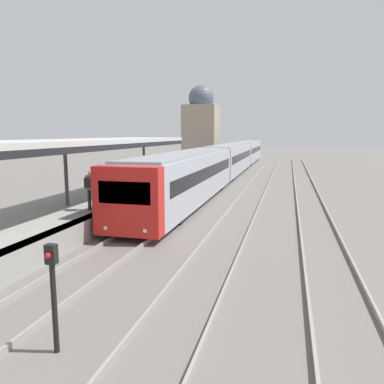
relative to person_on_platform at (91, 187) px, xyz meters
name	(u,v)px	position (x,y,z in m)	size (l,w,h in m)	color
platform_canopy	(65,143)	(-1.51, 0.67, 1.77)	(4.00, 22.87, 2.88)	beige
person_on_platform	(91,187)	(0.00, 0.00, 0.00)	(0.40, 0.40, 1.66)	#2D2D33
train_near	(229,158)	(2.21, 22.92, -0.20)	(2.59, 48.92, 2.95)	red
signal_post_near	(53,287)	(3.82, -8.15, -0.58)	(0.20, 0.21, 2.06)	black
distant_domed_building	(201,126)	(-5.08, 42.08, 3.37)	(4.94, 4.94, 11.16)	gray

